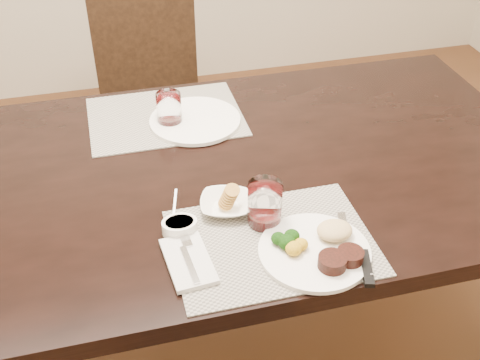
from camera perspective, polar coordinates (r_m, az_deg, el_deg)
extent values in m
plane|color=#482C17|center=(2.14, -3.66, -15.70)|extent=(4.50, 4.50, 0.00)
cube|color=black|center=(1.63, -4.63, 0.01)|extent=(2.00, 1.00, 0.05)
cube|color=black|center=(2.45, 15.51, 1.91)|extent=(0.08, 0.08, 0.70)
cube|color=black|center=(2.50, -7.95, 5.92)|extent=(0.42, 0.42, 0.04)
cube|color=black|center=(2.47, -11.06, -1.25)|extent=(0.04, 0.04, 0.41)
cube|color=black|center=(2.49, -2.86, 0.00)|extent=(0.04, 0.04, 0.41)
cube|color=black|center=(2.76, -11.78, 3.22)|extent=(0.04, 0.04, 0.41)
cube|color=black|center=(2.79, -4.42, 4.30)|extent=(0.04, 0.04, 0.41)
cube|color=black|center=(2.55, -9.03, 12.76)|extent=(0.42, 0.04, 0.45)
cube|color=gray|center=(1.40, 3.07, -5.91)|extent=(0.46, 0.34, 0.00)
cube|color=gray|center=(1.86, -7.08, 5.98)|extent=(0.46, 0.34, 0.00)
cylinder|color=white|center=(1.37, 7.06, -6.73)|extent=(0.25, 0.25, 0.01)
cylinder|color=black|center=(1.33, 8.75, -7.67)|extent=(0.06, 0.06, 0.03)
cylinder|color=black|center=(1.35, 10.40, -7.06)|extent=(0.06, 0.06, 0.03)
ellipsoid|color=tan|center=(1.40, 8.96, -4.73)|extent=(0.08, 0.07, 0.03)
ellipsoid|color=#163C0B|center=(1.36, 4.45, -5.88)|extent=(0.04, 0.04, 0.03)
ellipsoid|color=gold|center=(1.34, 5.12, -6.47)|extent=(0.04, 0.04, 0.03)
cube|color=silver|center=(1.34, -4.93, -7.67)|extent=(0.11, 0.18, 0.01)
cube|color=white|center=(1.32, -4.79, -7.99)|extent=(0.02, 0.12, 0.00)
cube|color=white|center=(1.38, -5.15, -5.72)|extent=(0.03, 0.05, 0.00)
cube|color=white|center=(1.43, 9.87, -4.98)|extent=(0.06, 0.15, 0.00)
cube|color=black|center=(1.35, 11.89, -8.17)|extent=(0.05, 0.11, 0.01)
imported|color=white|center=(1.47, -1.37, -2.35)|extent=(0.15, 0.15, 0.03)
cylinder|color=#AE8236|center=(1.46, -1.38, -1.71)|extent=(0.04, 0.04, 0.04)
cylinder|color=white|center=(1.41, -5.74, -4.43)|extent=(0.08, 0.08, 0.03)
cylinder|color=#0B340F|center=(1.41, -5.76, -4.10)|extent=(0.07, 0.07, 0.01)
cube|color=white|center=(1.44, -6.19, -2.10)|extent=(0.01, 0.05, 0.04)
cylinder|color=white|center=(1.41, 2.37, -2.26)|extent=(0.08, 0.08, 0.11)
cylinder|color=#350405|center=(1.44, 2.32, -3.57)|extent=(0.07, 0.07, 0.03)
cylinder|color=white|center=(1.82, -4.28, 5.66)|extent=(0.27, 0.27, 0.01)
cylinder|color=white|center=(1.79, -6.74, 6.70)|extent=(0.07, 0.07, 0.10)
cylinder|color=#350405|center=(1.81, -6.65, 5.66)|extent=(0.06, 0.06, 0.03)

